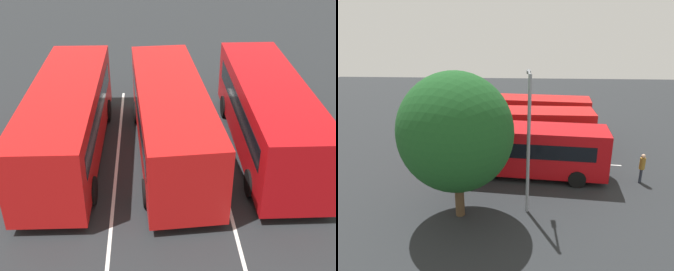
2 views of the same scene
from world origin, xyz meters
TOP-DOWN VIEW (x-y plane):
  - ground_plane at (0.00, 0.00)m, footprint 65.40×65.40m
  - bus_far_left at (0.10, -4.14)m, footprint 9.82×3.40m
  - bus_center_left at (0.12, -0.19)m, footprint 9.66×2.78m
  - bus_center_right at (0.61, 3.86)m, footprint 9.82×3.44m
  - pedestrian at (6.83, -4.84)m, footprint 0.44×0.44m
  - lane_stripe_outer_left at (0.00, -2.02)m, footprint 12.91×1.15m
  - lane_stripe_inner_left at (0.00, 2.02)m, footprint 12.91×1.15m

SIDE VIEW (x-z plane):
  - ground_plane at x=0.00m, z-range 0.00..0.00m
  - lane_stripe_outer_left at x=0.00m, z-range 0.00..0.01m
  - lane_stripe_inner_left at x=0.00m, z-range 0.00..0.01m
  - pedestrian at x=6.83m, z-range 0.17..1.96m
  - bus_far_left at x=0.10m, z-range 0.16..3.24m
  - bus_center_left at x=0.12m, z-range 0.16..3.24m
  - bus_center_right at x=0.61m, z-range 0.16..3.24m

